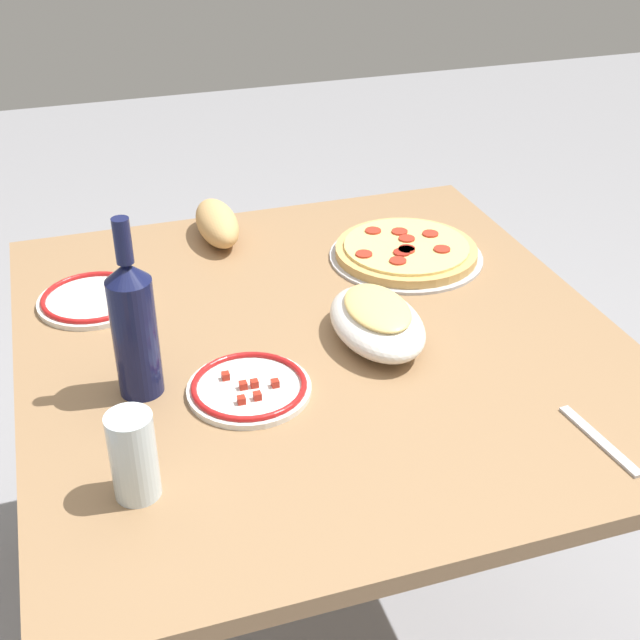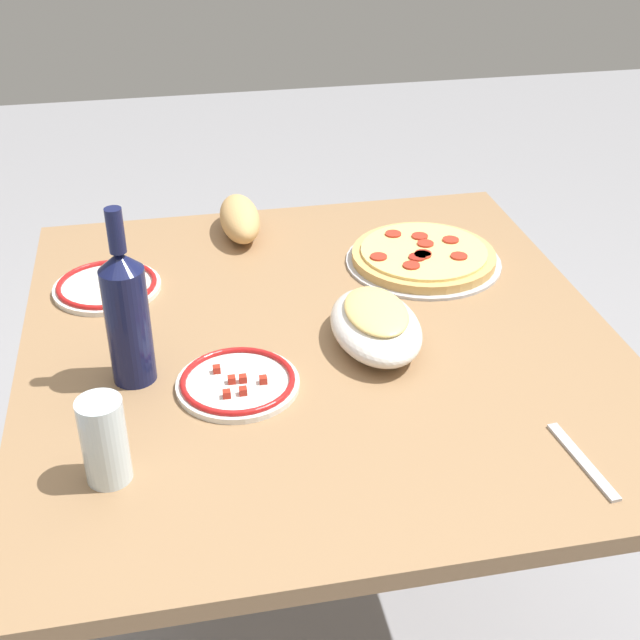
% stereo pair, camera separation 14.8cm
% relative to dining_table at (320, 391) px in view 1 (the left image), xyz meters
% --- Properties ---
extents(ground_plane, '(8.00, 8.00, 0.00)m').
position_rel_dining_table_xyz_m(ground_plane, '(0.00, 0.00, -0.62)').
color(ground_plane, gray).
rests_on(ground_plane, ground).
extents(dining_table, '(1.10, 1.03, 0.74)m').
position_rel_dining_table_xyz_m(dining_table, '(0.00, 0.00, 0.00)').
color(dining_table, '#93704C').
rests_on(dining_table, ground).
extents(pepperoni_pizza, '(0.31, 0.31, 0.03)m').
position_rel_dining_table_xyz_m(pepperoni_pizza, '(-0.23, 0.26, 0.14)').
color(pepperoni_pizza, '#B7B7BC').
rests_on(pepperoni_pizza, dining_table).
extents(baked_pasta_dish, '(0.24, 0.15, 0.08)m').
position_rel_dining_table_xyz_m(baked_pasta_dish, '(0.05, 0.09, 0.16)').
color(baked_pasta_dish, white).
rests_on(baked_pasta_dish, dining_table).
extents(wine_bottle, '(0.07, 0.07, 0.30)m').
position_rel_dining_table_xyz_m(wine_bottle, '(0.07, -0.32, 0.24)').
color(wine_bottle, '#141942').
rests_on(wine_bottle, dining_table).
extents(water_glass, '(0.06, 0.06, 0.13)m').
position_rel_dining_table_xyz_m(water_glass, '(0.31, -0.36, 0.19)').
color(water_glass, silver).
rests_on(water_glass, dining_table).
extents(side_plate_near, '(0.20, 0.20, 0.02)m').
position_rel_dining_table_xyz_m(side_plate_near, '(-0.24, -0.37, 0.13)').
color(side_plate_near, white).
rests_on(side_plate_near, dining_table).
extents(side_plate_far, '(0.20, 0.20, 0.02)m').
position_rel_dining_table_xyz_m(side_plate_far, '(0.13, -0.16, 0.13)').
color(side_plate_far, white).
rests_on(side_plate_far, dining_table).
extents(bread_loaf, '(0.20, 0.08, 0.08)m').
position_rel_dining_table_xyz_m(bread_loaf, '(-0.43, -0.09, 0.16)').
color(bread_loaf, tan).
rests_on(bread_loaf, dining_table).
extents(fork_left, '(0.17, 0.03, 0.00)m').
position_rel_dining_table_xyz_m(fork_left, '(0.40, 0.30, 0.13)').
color(fork_left, '#B7B7BC').
rests_on(fork_left, dining_table).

